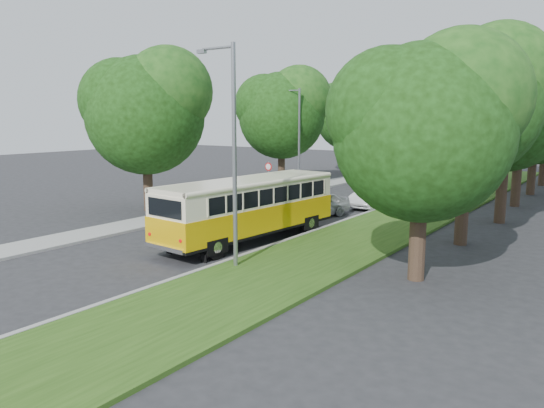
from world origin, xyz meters
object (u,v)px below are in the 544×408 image
Objects in this scene: vintage_bus at (249,210)px; lamppost_near at (232,149)px; car_silver at (316,204)px; car_blue at (396,186)px; car_white at (372,196)px; lamppost_far at (298,135)px; car_grey at (441,175)px.

lamppost_near is at bearing -55.61° from vintage_bus.
car_blue is (0.56, 10.13, -0.05)m from car_silver.
lamppost_near is 5.21m from vintage_bus.
car_blue is (0.04, 16.87, -0.77)m from vintage_bus.
vintage_bus is 11.54m from car_white.
car_white is (0.70, 11.49, -0.71)m from vintage_bus.
car_silver is 10.15m from car_blue.
car_white is (-1.43, 15.22, -3.66)m from lamppost_near.
car_white is at bearing -23.69° from lamppost_far.
lamppost_near reaches higher than car_white.
car_blue is at bearing 17.09° from lamppost_far.
car_white is at bearing 95.37° from lamppost_near.
car_silver is 0.85× the size of car_grey.
vintage_bus is 6.79m from car_silver.
car_grey is (-0.31, 14.24, -0.04)m from car_white.
car_blue is 0.93× the size of car_grey.
car_silver is (-2.65, 10.46, -3.67)m from lamppost_near.
lamppost_near is 11.40m from car_silver.
car_grey is (0.38, 25.74, -0.75)m from vintage_bus.
car_grey is (0.91, 19.00, -0.03)m from car_silver.
car_white is 5.42m from car_blue.
car_silver is at bearing 104.22° from lamppost_near.
lamppost_far reaches higher than car_silver.
car_silver is 4.91m from car_white.
car_white is (7.47, -3.28, -3.41)m from lamppost_far.
lamppost_near is 29.75m from car_grey.
car_white is 0.89× the size of car_grey.
car_silver is 0.95× the size of car_white.
lamppost_far is at bearing 119.32° from vintage_bus.
car_grey reaches higher than car_blue.
car_grey is at bearing 93.82° from vintage_bus.
vintage_bus is at bearing -96.24° from car_white.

